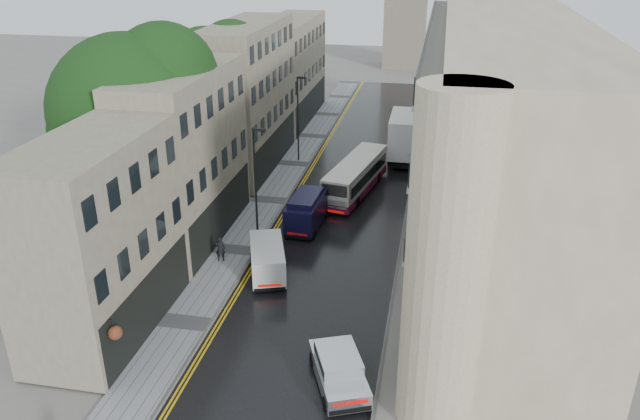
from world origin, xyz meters
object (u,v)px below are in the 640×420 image
(pedestrian, at_px, (220,249))
(lamp_post_far, at_px, (298,120))
(lamp_post_near, at_px, (256,188))
(tree_far, at_px, (209,99))
(cream_bus, at_px, (331,187))
(white_van, at_px, (253,274))
(silver_hatchback, at_px, (327,394))
(white_lorry, at_px, (390,142))
(navy_van, at_px, (287,218))
(tree_near, at_px, (132,138))

(pedestrian, height_order, lamp_post_far, lamp_post_far)
(lamp_post_near, bearing_deg, lamp_post_far, 98.09)
(tree_far, xyz_separation_m, cream_bus, (11.06, -5.08, -4.90))
(white_van, bearing_deg, silver_hatchback, -75.01)
(tree_far, xyz_separation_m, white_lorry, (14.55, 4.36, -4.09))
(silver_hatchback, height_order, navy_van, navy_van)
(white_lorry, xyz_separation_m, silver_hatchback, (0.16, -31.38, -1.29))
(lamp_post_near, bearing_deg, cream_bus, 69.27)
(lamp_post_near, height_order, lamp_post_far, lamp_post_near)
(white_lorry, relative_size, silver_hatchback, 1.83)
(white_lorry, bearing_deg, lamp_post_near, -113.20)
(tree_near, xyz_separation_m, navy_van, (9.38, 2.04, -5.67))
(lamp_post_far, bearing_deg, silver_hatchback, -69.45)
(tree_near, distance_m, white_van, 12.03)
(tree_far, relative_size, lamp_post_near, 1.61)
(tree_near, bearing_deg, lamp_post_far, 67.73)
(tree_near, bearing_deg, cream_bus, 34.89)
(white_lorry, bearing_deg, cream_bus, -110.87)
(cream_bus, relative_size, lamp_post_far, 1.30)
(tree_near, xyz_separation_m, tree_far, (0.30, 13.00, -0.72))
(cream_bus, xyz_separation_m, silver_hatchback, (3.65, -21.94, -0.48))
(tree_near, bearing_deg, lamp_post_near, 3.25)
(navy_van, bearing_deg, white_van, -88.92)
(tree_far, bearing_deg, navy_van, -50.35)
(white_van, bearing_deg, tree_near, 132.72)
(cream_bus, bearing_deg, silver_hatchback, -69.78)
(lamp_post_near, bearing_deg, tree_far, 125.58)
(white_lorry, height_order, pedestrian, white_lorry)
(tree_near, bearing_deg, white_lorry, 49.45)
(silver_hatchback, bearing_deg, lamp_post_near, 94.18)
(white_lorry, bearing_deg, lamp_post_far, -176.00)
(cream_bus, relative_size, silver_hatchback, 2.18)
(tree_far, height_order, silver_hatchback, tree_far)
(tree_far, xyz_separation_m, pedestrian, (5.94, -15.39, -5.30))
(white_lorry, relative_size, navy_van, 1.63)
(lamp_post_far, bearing_deg, white_lorry, 10.24)
(silver_hatchback, bearing_deg, tree_near, 114.64)
(tree_far, relative_size, cream_bus, 1.30)
(tree_near, distance_m, tree_far, 13.02)
(cream_bus, xyz_separation_m, navy_van, (-1.98, -5.88, -0.05))
(navy_van, xyz_separation_m, pedestrian, (-3.14, -4.43, -0.35))
(tree_far, bearing_deg, cream_bus, -24.65)
(white_van, bearing_deg, navy_van, 69.94)
(tree_near, relative_size, pedestrian, 8.55)
(tree_near, height_order, white_van, tree_near)
(tree_near, bearing_deg, tree_far, 88.68)
(cream_bus, height_order, pedestrian, cream_bus)
(silver_hatchback, height_order, lamp_post_near, lamp_post_near)
(white_lorry, distance_m, navy_van, 16.29)
(white_van, xyz_separation_m, navy_van, (0.23, 7.13, 0.26))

